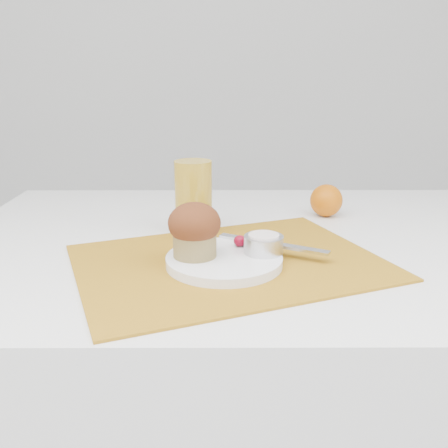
{
  "coord_description": "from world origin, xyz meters",
  "views": [
    {
      "loc": [
        -0.07,
        -0.86,
        1.06
      ],
      "look_at": [
        -0.07,
        -0.02,
        0.8
      ],
      "focal_mm": 40.0,
      "sensor_mm": 36.0,
      "label": 1
    }
  ],
  "objects_px": {
    "table": "(256,402)",
    "orange": "(326,200)",
    "juice_glass": "(194,198)",
    "plate": "(224,260)",
    "muffin": "(194,229)"
  },
  "relations": [
    {
      "from": "juice_glass",
      "to": "muffin",
      "type": "relative_size",
      "value": 1.62
    },
    {
      "from": "table",
      "to": "orange",
      "type": "height_order",
      "value": "orange"
    },
    {
      "from": "table",
      "to": "muffin",
      "type": "height_order",
      "value": "muffin"
    },
    {
      "from": "plate",
      "to": "muffin",
      "type": "bearing_deg",
      "value": 177.91
    },
    {
      "from": "table",
      "to": "orange",
      "type": "bearing_deg",
      "value": 43.77
    },
    {
      "from": "orange",
      "to": "juice_glass",
      "type": "xyz_separation_m",
      "value": [
        -0.29,
        -0.12,
        0.04
      ]
    },
    {
      "from": "table",
      "to": "juice_glass",
      "type": "distance_m",
      "value": 0.47
    },
    {
      "from": "table",
      "to": "orange",
      "type": "distance_m",
      "value": 0.46
    },
    {
      "from": "orange",
      "to": "muffin",
      "type": "relative_size",
      "value": 0.79
    },
    {
      "from": "juice_glass",
      "to": "table",
      "type": "bearing_deg",
      "value": -12.53
    },
    {
      "from": "plate",
      "to": "orange",
      "type": "height_order",
      "value": "orange"
    },
    {
      "from": "table",
      "to": "juice_glass",
      "type": "height_order",
      "value": "juice_glass"
    },
    {
      "from": "muffin",
      "to": "juice_glass",
      "type": "bearing_deg",
      "value": 93.62
    },
    {
      "from": "plate",
      "to": "juice_glass",
      "type": "distance_m",
      "value": 0.2
    },
    {
      "from": "plate",
      "to": "orange",
      "type": "bearing_deg",
      "value": 53.12
    }
  ]
}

